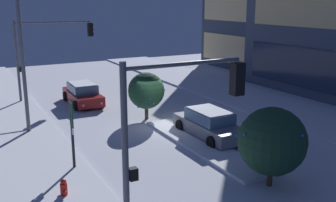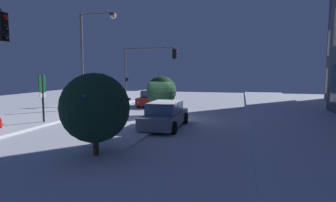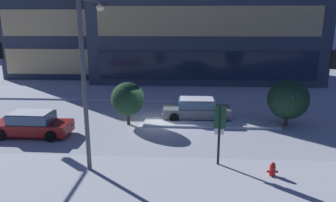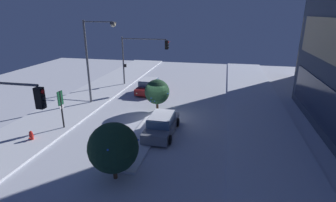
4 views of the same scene
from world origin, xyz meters
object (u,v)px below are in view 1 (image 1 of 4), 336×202
at_px(decorated_tree_left_of_median, 146,91).
at_px(car_far, 209,124).
at_px(traffic_light_corner_near_right, 177,118).
at_px(street_lamp_arched, 38,39).
at_px(parking_info_sign, 72,127).
at_px(traffic_light_corner_near_left, 49,44).
at_px(car_near, 83,94).
at_px(decorated_tree_median, 272,141).
at_px(fire_hydrant, 64,189).

bearing_deg(decorated_tree_left_of_median, car_far, 18.21).
bearing_deg(traffic_light_corner_near_right, decorated_tree_left_of_median, 68.73).
relative_size(street_lamp_arched, parking_info_sign, 2.61).
height_order(traffic_light_corner_near_left, parking_info_sign, traffic_light_corner_near_left).
height_order(car_near, decorated_tree_left_of_median, decorated_tree_left_of_median).
bearing_deg(traffic_light_corner_near_right, street_lamp_arched, 96.50).
relative_size(car_near, traffic_light_corner_near_left, 0.81).
height_order(car_near, decorated_tree_median, decorated_tree_median).
xyz_separation_m(street_lamp_arched, fire_hydrant, (8.23, -1.00, -4.75)).
relative_size(traffic_light_corner_near_left, decorated_tree_left_of_median, 2.00).
xyz_separation_m(decorated_tree_median, decorated_tree_left_of_median, (-10.48, -0.36, -0.07)).
bearing_deg(parking_info_sign, traffic_light_corner_near_right, -73.03).
distance_m(fire_hydrant, decorated_tree_left_of_median, 10.48).
distance_m(parking_info_sign, decorated_tree_left_of_median, 8.05).
distance_m(car_far, traffic_light_corner_near_left, 13.95).
distance_m(traffic_light_corner_near_right, decorated_tree_median, 5.48).
distance_m(traffic_light_corner_near_right, traffic_light_corner_near_left, 19.62).
relative_size(traffic_light_corner_near_right, decorated_tree_left_of_median, 1.92).
relative_size(car_near, decorated_tree_left_of_median, 1.63).
distance_m(traffic_light_corner_near_right, decorated_tree_left_of_median, 12.80).
bearing_deg(car_far, decorated_tree_median, 169.02).
bearing_deg(car_far, car_near, 21.22).
bearing_deg(car_far, decorated_tree_left_of_median, 18.24).
distance_m(car_near, decorated_tree_median, 16.19).
height_order(car_far, parking_info_sign, parking_info_sign).
bearing_deg(decorated_tree_left_of_median, traffic_light_corner_near_left, -153.45).
height_order(traffic_light_corner_near_right, fire_hydrant, traffic_light_corner_near_right).
bearing_deg(car_near, decorated_tree_left_of_median, 24.57).
relative_size(car_near, parking_info_sign, 1.56).
distance_m(car_near, decorated_tree_left_of_median, 6.02).
bearing_deg(car_near, traffic_light_corner_near_right, -6.36).
bearing_deg(street_lamp_arched, fire_hydrant, -94.32).
distance_m(street_lamp_arched, fire_hydrant, 9.56).
height_order(traffic_light_corner_near_right, decorated_tree_median, traffic_light_corner_near_right).
bearing_deg(car_near, car_far, 22.14).
bearing_deg(street_lamp_arched, decorated_tree_median, -57.45).
xyz_separation_m(traffic_light_corner_near_left, decorated_tree_left_of_median, (7.83, 3.91, -2.28)).
bearing_deg(fire_hydrant, traffic_light_corner_near_right, 30.48).
bearing_deg(car_near, traffic_light_corner_near_left, -146.41).
xyz_separation_m(fire_hydrant, decorated_tree_median, (2.80, 7.35, 1.47)).
xyz_separation_m(street_lamp_arched, decorated_tree_median, (11.03, 6.35, -3.28)).
bearing_deg(car_far, street_lamp_arched, 55.61).
height_order(car_far, fire_hydrant, car_far).
bearing_deg(parking_info_sign, decorated_tree_left_of_median, 46.67).
height_order(car_near, traffic_light_corner_near_left, traffic_light_corner_near_left).
bearing_deg(fire_hydrant, decorated_tree_left_of_median, 137.69).
xyz_separation_m(car_near, fire_hydrant, (13.11, -4.62, -0.34)).
bearing_deg(decorated_tree_median, car_far, 168.99).
bearing_deg(traffic_light_corner_near_right, fire_hydrant, 120.48).
bearing_deg(decorated_tree_left_of_median, fire_hydrant, -42.31).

